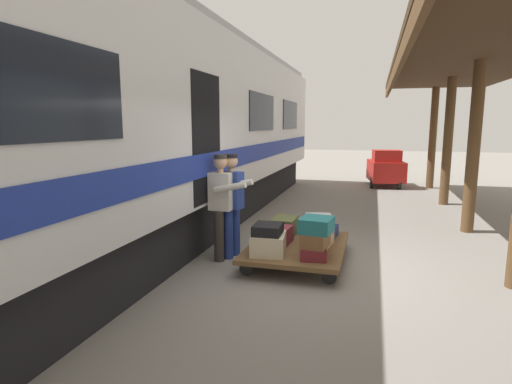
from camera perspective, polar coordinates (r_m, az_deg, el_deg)
ground_plane at (r=6.46m, az=9.75°, el=-10.49°), size 60.00×60.00×0.00m
train_car at (r=7.27m, az=-17.88°, el=7.97°), size 3.02×19.07×4.00m
luggage_cart at (r=6.70m, az=5.70°, el=-7.56°), size 1.48×2.04×0.28m
suitcase_burgundy_valise at (r=6.71m, az=2.90°, el=-5.93°), size 0.46×0.50×0.27m
suitcase_tan_vintage at (r=6.60m, az=8.60°, el=-6.29°), size 0.44×0.66×0.27m
suitcase_olive_duffel at (r=7.24m, az=3.90°, el=-4.70°), size 0.42×0.56×0.30m
suitcase_navy_fabric at (r=7.15m, az=9.16°, el=-5.46°), size 0.49×0.64×0.18m
suitcase_cream_canvas at (r=6.18m, az=1.73°, el=-7.13°), size 0.55×0.63×0.30m
suitcase_maroon_trunk at (r=6.08m, az=7.90°, el=-8.14°), size 0.43×0.56×0.17m
suitcase_brown_leather at (r=6.01m, az=8.17°, el=-6.48°), size 0.39×0.50×0.21m
suitcase_black_hardshell at (r=6.11m, az=1.64°, el=-5.15°), size 0.42×0.46×0.15m
suitcase_teal_softside at (r=5.96m, az=8.32°, el=-4.52°), size 0.49×0.52×0.21m
suitcase_gray_aluminum at (r=6.57m, az=8.71°, el=-4.19°), size 0.51×0.60×0.22m
porter_in_overalls at (r=6.77m, az=-3.54°, el=-1.34°), size 0.72×0.54×1.70m
porter_by_door at (r=6.62m, az=-4.69°, el=-1.59°), size 0.68×0.44×1.70m
baggage_tug at (r=15.26m, az=17.45°, el=3.07°), size 1.34×1.85×1.30m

